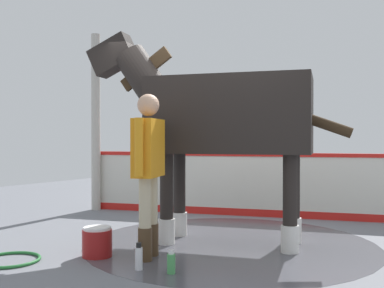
{
  "coord_description": "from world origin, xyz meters",
  "views": [
    {
      "loc": [
        2.84,
        -5.05,
        1.27
      ],
      "look_at": [
        -0.01,
        -0.73,
        1.21
      ],
      "focal_mm": 42.73,
      "sensor_mm": 36.0,
      "label": 1
    }
  ],
  "objects_px": {
    "bottle_spray": "(171,263)",
    "wash_bucket": "(97,242)",
    "horse": "(221,119)",
    "handler": "(148,163)",
    "bottle_shampoo": "(139,257)",
    "hose_coil": "(10,260)"
  },
  "relations": [
    {
      "from": "bottle_spray",
      "to": "wash_bucket",
      "type": "bearing_deg",
      "value": 176.4
    },
    {
      "from": "wash_bucket",
      "to": "horse",
      "type": "bearing_deg",
      "value": 58.69
    },
    {
      "from": "horse",
      "to": "handler",
      "type": "height_order",
      "value": "horse"
    },
    {
      "from": "wash_bucket",
      "to": "bottle_spray",
      "type": "xyz_separation_m",
      "value": [
        1.03,
        -0.07,
        -0.05
      ]
    },
    {
      "from": "horse",
      "to": "bottle_shampoo",
      "type": "relative_size",
      "value": 12.04
    },
    {
      "from": "handler",
      "to": "bottle_shampoo",
      "type": "xyz_separation_m",
      "value": [
        0.2,
        -0.4,
        -0.89
      ]
    },
    {
      "from": "horse",
      "to": "hose_coil",
      "type": "xyz_separation_m",
      "value": [
        -1.4,
        -1.94,
        -1.5
      ]
    },
    {
      "from": "handler",
      "to": "hose_coil",
      "type": "distance_m",
      "value": 1.75
    },
    {
      "from": "bottle_shampoo",
      "to": "bottle_spray",
      "type": "xyz_separation_m",
      "value": [
        0.33,
        0.08,
        -0.02
      ]
    },
    {
      "from": "bottle_spray",
      "to": "horse",
      "type": "bearing_deg",
      "value": 100.21
    },
    {
      "from": "handler",
      "to": "horse",
      "type": "bearing_deg",
      "value": 53.68
    },
    {
      "from": "bottle_spray",
      "to": "bottle_shampoo",
      "type": "bearing_deg",
      "value": -167.21
    },
    {
      "from": "handler",
      "to": "wash_bucket",
      "type": "bearing_deg",
      "value": -173.8
    },
    {
      "from": "horse",
      "to": "bottle_shampoo",
      "type": "bearing_deg",
      "value": 69.51
    },
    {
      "from": "horse",
      "to": "bottle_spray",
      "type": "distance_m",
      "value": 1.98
    },
    {
      "from": "horse",
      "to": "bottle_spray",
      "type": "bearing_deg",
      "value": 83.19
    },
    {
      "from": "handler",
      "to": "bottle_spray",
      "type": "distance_m",
      "value": 1.1
    },
    {
      "from": "hose_coil",
      "to": "wash_bucket",
      "type": "bearing_deg",
      "value": 46.13
    },
    {
      "from": "bottle_shampoo",
      "to": "hose_coil",
      "type": "relative_size",
      "value": 0.42
    },
    {
      "from": "handler",
      "to": "bottle_spray",
      "type": "height_order",
      "value": "handler"
    },
    {
      "from": "bottle_spray",
      "to": "hose_coil",
      "type": "distance_m",
      "value": 1.75
    },
    {
      "from": "bottle_shampoo",
      "to": "horse",
      "type": "bearing_deg",
      "value": 86.53
    }
  ]
}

